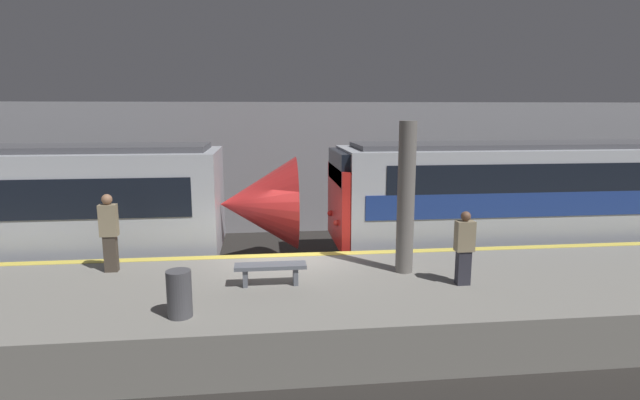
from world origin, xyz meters
TOP-DOWN VIEW (x-y plane):
  - ground_plane at (0.00, 0.00)m, footprint 120.00×120.00m
  - platform at (0.00, -2.30)m, footprint 40.00×4.60m
  - station_rear_barrier at (0.00, 6.57)m, footprint 50.00×0.15m
  - support_pillar_near at (2.65, -1.74)m, footprint 0.39×0.39m
  - train_boxy at (11.07, 2.01)m, footprint 19.08×3.03m
  - person_waiting at (3.64, -2.71)m, footprint 0.38×0.24m
  - person_walking at (-3.97, -0.97)m, footprint 0.38×0.24m
  - platform_bench at (-0.38, -2.27)m, footprint 1.50×0.40m
  - trash_bin at (-2.01, -3.74)m, footprint 0.44×0.44m

SIDE VIEW (x-z plane):
  - ground_plane at x=0.00m, z-range 0.00..0.00m
  - platform at x=0.00m, z-range 0.00..1.04m
  - platform_bench at x=-0.38m, z-range 1.14..1.59m
  - trash_bin at x=-2.01m, z-range 1.03..1.88m
  - person_waiting at x=3.64m, z-range 1.07..2.64m
  - train_boxy at x=11.07m, z-range 0.06..3.74m
  - person_walking at x=-3.97m, z-range 1.09..2.88m
  - station_rear_barrier at x=0.00m, z-range 0.00..4.95m
  - support_pillar_near at x=2.65m, z-range 1.03..4.43m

